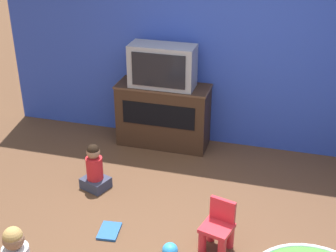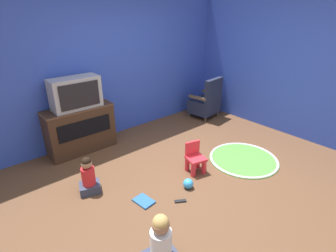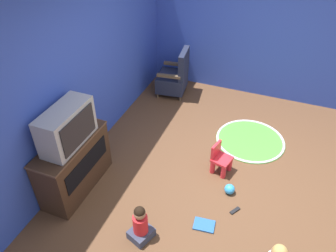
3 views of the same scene
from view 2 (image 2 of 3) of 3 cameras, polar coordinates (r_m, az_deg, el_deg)
The scene contains 13 objects.
ground_plane at distance 3.95m, azimuth 5.46°, elevation -10.78°, with size 30.00×30.00×0.00m, color brown.
wall_back at distance 4.91m, azimuth -14.14°, elevation 12.47°, with size 5.56×0.12×2.63m.
wall_right at distance 5.28m, azimuth 29.32°, elevation 10.94°, with size 0.12×5.17×2.63m.
tv_cabinet at distance 4.67m, azimuth -18.54°, elevation -0.54°, with size 1.13×0.44×0.78m.
television at distance 4.43m, azimuth -19.47°, elevation 6.77°, with size 0.77×0.34×0.50m.
black_armchair at distance 5.92m, azimuth 8.28°, elevation 5.14°, with size 0.64×0.60×0.90m.
yellow_kid_chair at distance 3.96m, azimuth 5.90°, elevation -7.33°, with size 0.31×0.30×0.46m.
play_mat at distance 4.48m, azimuth 16.12°, elevation -6.94°, with size 1.10×1.10×0.04m.
child_watching_left at distance 3.67m, azimuth -16.93°, elevation -10.58°, with size 0.33×0.31×0.52m.
child_watching_center at distance 2.66m, azimuth -1.53°, elevation -24.44°, with size 0.35×0.31×0.61m.
toy_ball at distance 3.67m, azimuth 4.41°, elevation -12.39°, with size 0.14×0.14×0.14m.
book at distance 3.49m, azimuth -5.30°, elevation -15.96°, with size 0.21×0.28×0.02m.
remote_control at distance 3.48m, azimuth 2.72°, elevation -16.01°, with size 0.15×0.12×0.02m.
Camera 2 is at (-2.38, -2.20, 2.26)m, focal length 28.00 mm.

